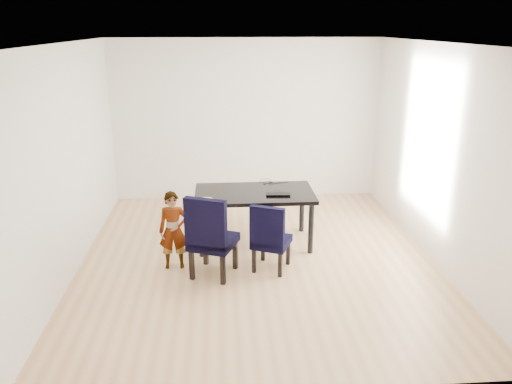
{
  "coord_description": "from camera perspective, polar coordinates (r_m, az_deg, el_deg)",
  "views": [
    {
      "loc": [
        -0.44,
        -5.86,
        2.9
      ],
      "look_at": [
        0.0,
        0.2,
        0.85
      ],
      "focal_mm": 35.0,
      "sensor_mm": 36.0,
      "label": 1
    }
  ],
  "objects": [
    {
      "name": "cable_tangle",
      "position": [
        7.08,
        1.41,
        0.98
      ],
      "size": [
        0.19,
        0.19,
        0.01
      ],
      "primitive_type": "torus",
      "rotation": [
        0.0,
        0.0,
        -0.38
      ],
      "color": "black",
      "rests_on": "dining_table"
    },
    {
      "name": "sandwich",
      "position": [
        6.37,
        -5.88,
        -0.81
      ],
      "size": [
        0.14,
        0.1,
        0.05
      ],
      "primitive_type": "ellipsoid",
      "rotation": [
        0.0,
        0.0,
        -0.29
      ],
      "color": "gold",
      "rests_on": "plate"
    },
    {
      "name": "floor",
      "position": [
        6.56,
        0.13,
        -7.66
      ],
      "size": [
        4.5,
        5.0,
        0.01
      ],
      "primitive_type": "cube",
      "color": "tan",
      "rests_on": "ground"
    },
    {
      "name": "wall_back",
      "position": [
        8.52,
        -1.14,
        8.15
      ],
      "size": [
        4.5,
        0.01,
        2.7
      ],
      "primitive_type": "cube",
      "color": "white",
      "rests_on": "ground"
    },
    {
      "name": "ceiling",
      "position": [
        5.88,
        0.15,
        16.73
      ],
      "size": [
        4.5,
        5.0,
        0.01
      ],
      "primitive_type": "cube",
      "color": "white",
      "rests_on": "wall_back"
    },
    {
      "name": "plate",
      "position": [
        6.39,
        -5.91,
        -1.07
      ],
      "size": [
        0.37,
        0.37,
        0.02
      ],
      "primitive_type": "cylinder",
      "rotation": [
        0.0,
        0.0,
        0.43
      ],
      "color": "white",
      "rests_on": "dining_table"
    },
    {
      "name": "wall_right",
      "position": [
        6.64,
        19.99,
        3.99
      ],
      "size": [
        0.01,
        5.0,
        2.7
      ],
      "primitive_type": "cube",
      "color": "white",
      "rests_on": "ground"
    },
    {
      "name": "chair_left",
      "position": [
        5.99,
        -4.92,
        -4.86
      ],
      "size": [
        0.66,
        0.67,
        1.04
      ],
      "primitive_type": "cube",
      "rotation": [
        0.0,
        0.0,
        -0.38
      ],
      "color": "black",
      "rests_on": "floor"
    },
    {
      "name": "laptop",
      "position": [
        6.65,
        2.53,
        -0.14
      ],
      "size": [
        0.33,
        0.22,
        0.03
      ],
      "primitive_type": "imported",
      "rotation": [
        0.0,
        0.0,
        3.1
      ],
      "color": "black",
      "rests_on": "dining_table"
    },
    {
      "name": "child",
      "position": [
        6.23,
        -9.42,
        -4.36
      ],
      "size": [
        0.37,
        0.25,
        0.99
      ],
      "primitive_type": "imported",
      "rotation": [
        0.0,
        0.0,
        0.05
      ],
      "color": "#FF5B15",
      "rests_on": "floor"
    },
    {
      "name": "dining_table",
      "position": [
        6.86,
        -0.18,
        -2.96
      ],
      "size": [
        1.6,
        0.9,
        0.75
      ],
      "primitive_type": "cube",
      "color": "black",
      "rests_on": "floor"
    },
    {
      "name": "wall_front",
      "position": [
        3.73,
        3.04,
        -5.99
      ],
      "size": [
        4.5,
        0.01,
        2.7
      ],
      "primitive_type": "cube",
      "color": "white",
      "rests_on": "ground"
    },
    {
      "name": "wall_left",
      "position": [
        6.33,
        -20.7,
        3.24
      ],
      "size": [
        0.01,
        5.0,
        2.7
      ],
      "primitive_type": "cube",
      "color": "silver",
      "rests_on": "ground"
    },
    {
      "name": "chair_right",
      "position": [
        6.13,
        1.79,
        -5.04
      ],
      "size": [
        0.56,
        0.57,
        0.88
      ],
      "primitive_type": "cube",
      "rotation": [
        0.0,
        0.0,
        -0.41
      ],
      "color": "black",
      "rests_on": "floor"
    }
  ]
}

